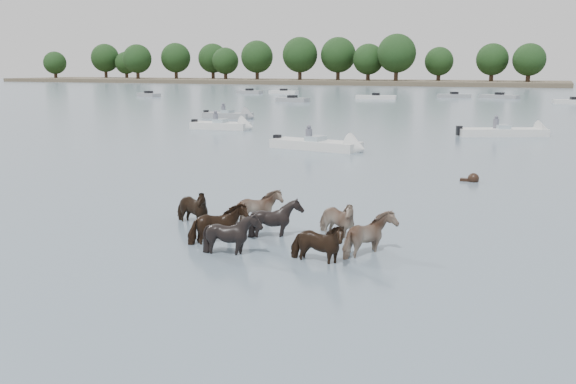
% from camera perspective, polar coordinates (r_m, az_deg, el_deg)
% --- Properties ---
extents(ground, '(400.00, 400.00, 0.00)m').
position_cam_1_polar(ground, '(15.03, -6.29, -5.87)').
color(ground, '#4D5F6E').
rests_on(ground, ground).
extents(shoreline, '(160.00, 30.00, 1.00)m').
position_cam_1_polar(shoreline, '(179.91, -2.52, 9.94)').
color(shoreline, '#4C4233').
rests_on(shoreline, ground).
extents(pony_herd, '(6.89, 4.48, 1.28)m').
position_cam_1_polar(pony_herd, '(16.22, -1.45, -3.13)').
color(pony_herd, black).
rests_on(pony_herd, ground).
extents(swimming_pony, '(0.72, 0.44, 0.44)m').
position_cam_1_polar(swimming_pony, '(25.71, 16.24, 1.13)').
color(swimming_pony, black).
rests_on(swimming_pony, ground).
extents(motorboat_a, '(4.84, 1.97, 1.92)m').
position_cam_1_polar(motorboat_a, '(45.82, -5.27, 5.93)').
color(motorboat_a, silver).
rests_on(motorboat_a, ground).
extents(motorboat_b, '(5.71, 2.48, 1.92)m').
position_cam_1_polar(motorboat_b, '(34.14, 3.63, 4.16)').
color(motorboat_b, silver).
rests_on(motorboat_b, ground).
extents(motorboat_c, '(6.17, 3.93, 1.92)m').
position_cam_1_polar(motorboat_c, '(43.83, 19.68, 5.08)').
color(motorboat_c, silver).
rests_on(motorboat_c, ground).
extents(motorboat_f, '(4.91, 1.60, 1.92)m').
position_cam_1_polar(motorboat_f, '(55.55, -4.80, 6.85)').
color(motorboat_f, gray).
rests_on(motorboat_f, ground).
extents(distant_flotilla, '(106.88, 24.44, 0.93)m').
position_cam_1_polar(distant_flotilla, '(89.17, 19.61, 7.89)').
color(distant_flotilla, gray).
rests_on(distant_flotilla, ground).
extents(treeline, '(147.79, 20.87, 12.46)m').
position_cam_1_polar(treeline, '(179.43, -2.16, 11.97)').
color(treeline, '#382619').
rests_on(treeline, ground).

